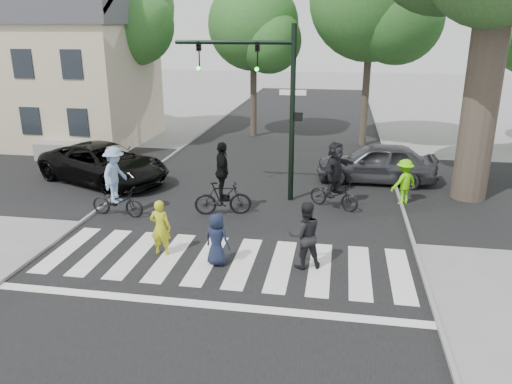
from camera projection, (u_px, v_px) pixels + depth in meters
The scene contains 22 objects.
ground at pixel (215, 279), 12.23m from camera, with size 120.00×120.00×0.00m, color gray.
road_stem at pixel (251, 209), 16.91m from camera, with size 10.00×70.00×0.01m, color black.
road_cross at pixel (265, 183), 19.72m from camera, with size 70.00×10.00×0.01m, color black.
curb_left at pixel (112, 200), 17.70m from camera, with size 0.10×70.00×0.10m, color gray.
curb_right at pixel (405, 217), 16.09m from camera, with size 0.10×70.00×0.10m, color gray.
crosswalk at pixel (222, 267), 12.85m from camera, with size 10.00×3.85×0.01m.
traffic_signal at pixel (268, 89), 16.75m from camera, with size 4.45×0.29×6.00m.
bg_tree_0 at pixel (41, 22), 27.47m from camera, with size 5.46×5.20×8.97m.
bg_tree_1 at pixel (123, 11), 26.01m from camera, with size 6.09×5.80×9.80m.
bg_tree_2 at pixel (257, 29), 26.24m from camera, with size 5.04×4.80×8.40m.
bg_tree_3 at pixel (379, 3), 23.65m from camera, with size 6.30×6.00×10.20m.
house at pixel (65, 69), 25.96m from camera, with size 8.40×8.10×8.82m.
pedestrian_woman at pixel (160, 228), 13.33m from camera, with size 0.57×0.37×1.56m, color gold.
pedestrian_child at pixel (217, 239), 12.78m from camera, with size 0.68×0.45×1.40m, color #161C32.
pedestrian_adult at pixel (305, 235), 12.58m from camera, with size 0.86×0.67×1.77m, color black.
cyclist_left at pixel (116, 187), 16.04m from camera, with size 1.86×1.24×2.30m.
cyclist_mid at pixel (223, 185), 16.15m from camera, with size 1.93×1.21×2.43m.
cyclist_right at pixel (335, 179), 16.72m from camera, with size 1.91×1.76×2.31m.
car_suv at pixel (104, 163), 19.65m from camera, with size 2.54×5.52×1.53m, color black.
car_grey at pixel (376, 163), 19.67m from camera, with size 1.87×4.65×1.58m, color #36373C.
bystander_hivis at pixel (404, 182), 17.20m from camera, with size 1.03×0.59×1.60m, color #69E00A.
bystander_dark at pixel (336, 172), 18.45m from camera, with size 0.58×0.38×1.58m, color black.
Camera 1 is at (2.83, -10.61, 5.88)m, focal length 35.00 mm.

